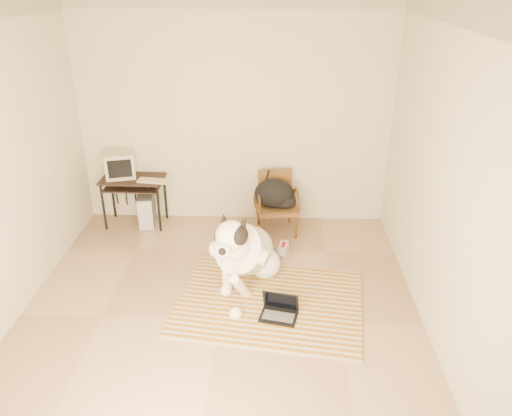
# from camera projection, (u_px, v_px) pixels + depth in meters

# --- Properties ---
(floor) EXTENTS (4.50, 4.50, 0.00)m
(floor) POSITION_uv_depth(u_px,v_px,m) (219.00, 319.00, 4.93)
(floor) COLOR #9D7F60
(floor) RESTS_ON ground
(ceiling) EXTENTS (4.50, 4.50, 0.00)m
(ceiling) POSITION_uv_depth(u_px,v_px,m) (208.00, 32.00, 3.75)
(ceiling) COLOR silver
(ceiling) RESTS_ON wall_back
(wall_back) EXTENTS (4.50, 0.00, 4.50)m
(wall_back) POSITION_uv_depth(u_px,v_px,m) (234.00, 122.00, 6.36)
(wall_back) COLOR beige
(wall_back) RESTS_ON floor
(wall_front) EXTENTS (4.50, 0.00, 4.50)m
(wall_front) POSITION_uv_depth(u_px,v_px,m) (160.00, 395.00, 2.31)
(wall_front) COLOR beige
(wall_front) RESTS_ON floor
(wall_right) EXTENTS (0.00, 4.50, 4.50)m
(wall_right) POSITION_uv_depth(u_px,v_px,m) (447.00, 199.00, 4.27)
(wall_right) COLOR beige
(wall_right) RESTS_ON floor
(rug) EXTENTS (2.06, 1.69, 0.02)m
(rug) POSITION_uv_depth(u_px,v_px,m) (269.00, 302.00, 5.16)
(rug) COLOR #AF590A
(rug) RESTS_ON floor
(dog) EXTENTS (0.73, 1.39, 1.01)m
(dog) POSITION_uv_depth(u_px,v_px,m) (244.00, 252.00, 5.31)
(dog) COLOR white
(dog) RESTS_ON rug
(laptop) EXTENTS (0.41, 0.33, 0.25)m
(laptop) POSITION_uv_depth(u_px,v_px,m) (279.00, 310.00, 4.92)
(laptop) COLOR black
(laptop) RESTS_ON rug
(computer_desk) EXTENTS (0.81, 0.47, 0.67)m
(computer_desk) POSITION_uv_depth(u_px,v_px,m) (133.00, 185.00, 6.51)
(computer_desk) COLOR black
(computer_desk) RESTS_ON floor
(crt_monitor) EXTENTS (0.46, 0.44, 0.33)m
(crt_monitor) POSITION_uv_depth(u_px,v_px,m) (120.00, 164.00, 6.46)
(crt_monitor) COLOR #B0A48A
(crt_monitor) RESTS_ON computer_desk
(desk_keyboard) EXTENTS (0.40, 0.19, 0.03)m
(desk_keyboard) POSITION_uv_depth(u_px,v_px,m) (153.00, 181.00, 6.36)
(desk_keyboard) COLOR #B0A48A
(desk_keyboard) RESTS_ON computer_desk
(pc_tower) EXTENTS (0.26, 0.48, 0.43)m
(pc_tower) POSITION_uv_depth(u_px,v_px,m) (147.00, 209.00, 6.68)
(pc_tower) COLOR #525255
(pc_tower) RESTS_ON floor
(rattan_chair) EXTENTS (0.58, 0.57, 0.78)m
(rattan_chair) POSITION_uv_depth(u_px,v_px,m) (277.00, 203.00, 6.44)
(rattan_chair) COLOR brown
(rattan_chair) RESTS_ON floor
(backpack) EXTENTS (0.54, 0.42, 0.37)m
(backpack) POSITION_uv_depth(u_px,v_px,m) (276.00, 195.00, 6.33)
(backpack) COLOR black
(backpack) RESTS_ON rattan_chair
(sneaker_left) EXTENTS (0.20, 0.32, 0.10)m
(sneaker_left) POSITION_uv_depth(u_px,v_px,m) (263.00, 252.00, 5.99)
(sneaker_left) COLOR silver
(sneaker_left) RESTS_ON floor
(sneaker_right) EXTENTS (0.16, 0.29, 0.10)m
(sneaker_right) POSITION_uv_depth(u_px,v_px,m) (283.00, 249.00, 6.07)
(sneaker_right) COLOR silver
(sneaker_right) RESTS_ON floor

